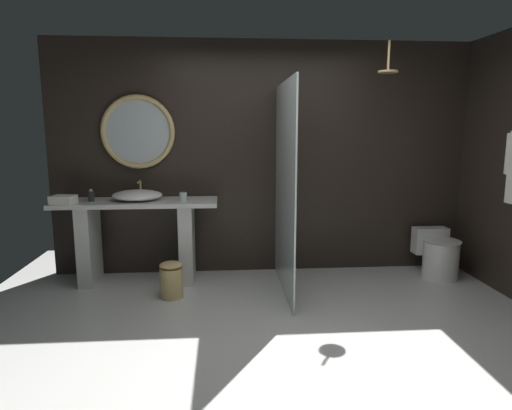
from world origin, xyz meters
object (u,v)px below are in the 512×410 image
Objects in this scene: toilet at (438,254)px; folded_hand_towel at (63,200)px; vessel_sink at (137,195)px; rain_shower_head at (388,69)px; tumbler_cup at (183,197)px; round_wall_mirror at (138,132)px; soap_dispenser at (91,196)px; waste_bin at (171,279)px.

folded_hand_towel is (-3.99, -0.07, 0.68)m from toilet.
folded_hand_towel is at bearing -178.93° from toilet.
rain_shower_head is (2.56, -0.25, 1.28)m from vessel_sink.
tumbler_cup is at bearing -6.78° from vessel_sink.
vessel_sink is 0.70m from round_wall_mirror.
toilet is (2.81, -0.04, -0.68)m from tumbler_cup.
vessel_sink is 0.49m from tumbler_cup.
toilet is at bearing 1.07° from folded_hand_towel.
tumbler_cup is at bearing -2.73° from soap_dispenser.
toilet is 1.59× the size of waste_bin.
waste_bin is at bearing -173.31° from rain_shower_head.
soap_dispenser is 0.85m from round_wall_mirror.
toilet is 2.61× the size of folded_hand_towel.
vessel_sink is at bearing 173.22° from tumbler_cup.
vessel_sink reaches higher than soap_dispenser.
tumbler_cup is 0.40× the size of folded_hand_towel.
rain_shower_head is (2.07, -0.19, 1.29)m from tumbler_cup.
round_wall_mirror is at bearing 117.82° from waste_bin.
waste_bin is at bearing -102.24° from tumbler_cup.
soap_dispenser is at bearing 150.28° from waste_bin.
vessel_sink is 2.36× the size of folded_hand_towel.
soap_dispenser is at bearing -150.39° from round_wall_mirror.
waste_bin is at bearing -16.98° from folded_hand_towel.
toilet is at bearing -1.28° from soap_dispenser.
vessel_sink is 0.99m from waste_bin.
rain_shower_head is at bearing -5.26° from tumbler_cup.
soap_dispenser is (-0.47, -0.01, -0.00)m from vessel_sink.
soap_dispenser reaches higher than folded_hand_towel.
soap_dispenser is 3.30m from rain_shower_head.
tumbler_cup is at bearing 5.47° from folded_hand_towel.
tumbler_cup is 0.69× the size of soap_dispenser.
toilet is 2.94m from waste_bin.
round_wall_mirror reaches higher than tumbler_cup.
soap_dispenser is 0.36× the size of waste_bin.
toilet is (0.74, 0.15, -1.97)m from rain_shower_head.
round_wall_mirror is 2.56× the size of rain_shower_head.
rain_shower_head is 3.51m from folded_hand_towel.
vessel_sink is at bearing 174.46° from rain_shower_head.
round_wall_mirror reaches higher than soap_dispenser.
folded_hand_towel is at bearing -148.57° from round_wall_mirror.
round_wall_mirror is at bearing 92.50° from vessel_sink.
round_wall_mirror is 1.66m from waste_bin.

